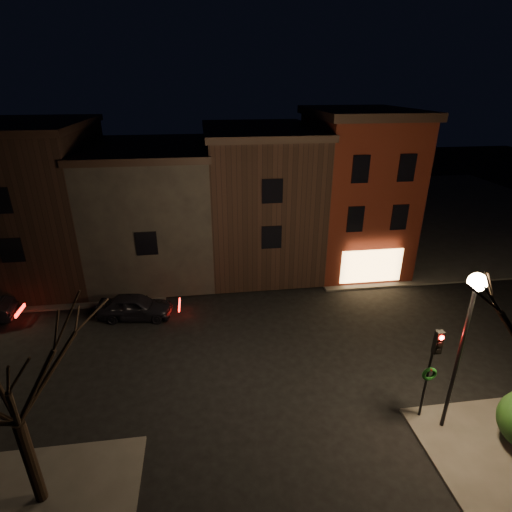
% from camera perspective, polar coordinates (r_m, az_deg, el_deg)
% --- Properties ---
extents(ground, '(120.00, 120.00, 0.00)m').
position_cam_1_polar(ground, '(20.56, 0.52, -12.79)').
color(ground, black).
rests_on(ground, ground).
extents(sidewalk_far_right, '(30.00, 30.00, 0.12)m').
position_cam_1_polar(sidewalk_far_right, '(44.40, 23.02, 5.93)').
color(sidewalk_far_right, '#2D2B28').
rests_on(sidewalk_far_right, ground).
extents(sidewalk_far_left, '(30.00, 30.00, 0.12)m').
position_cam_1_polar(sidewalk_far_left, '(42.16, -32.08, 3.25)').
color(sidewalk_far_left, '#2D2B28').
rests_on(sidewalk_far_left, ground).
extents(corner_building, '(6.50, 8.50, 10.50)m').
position_cam_1_polar(corner_building, '(28.67, 13.94, 9.26)').
color(corner_building, '#51180E').
rests_on(corner_building, ground).
extents(row_building_a, '(7.30, 10.30, 9.40)m').
position_cam_1_polar(row_building_a, '(28.12, 0.49, 8.48)').
color(row_building_a, black).
rests_on(row_building_a, ground).
extents(row_building_b, '(7.80, 10.30, 8.40)m').
position_cam_1_polar(row_building_b, '(28.17, -14.37, 6.71)').
color(row_building_b, black).
rests_on(row_building_b, ground).
extents(row_building_c, '(7.30, 10.30, 9.90)m').
position_cam_1_polar(row_building_c, '(29.72, -28.61, 6.92)').
color(row_building_c, black).
rests_on(row_building_c, ground).
extents(street_lamp_near, '(0.60, 0.60, 6.48)m').
position_cam_1_polar(street_lamp_near, '(15.20, 28.24, -7.06)').
color(street_lamp_near, black).
rests_on(street_lamp_near, sidewalk_near_right).
extents(traffic_signal, '(0.58, 0.38, 4.05)m').
position_cam_1_polar(traffic_signal, '(16.45, 23.90, -13.62)').
color(traffic_signal, black).
rests_on(traffic_signal, sidewalk_near_right).
extents(parked_car_a, '(4.24, 2.11, 1.39)m').
position_cam_1_polar(parked_car_a, '(23.44, -16.88, -6.91)').
color(parked_car_a, black).
rests_on(parked_car_a, ground).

